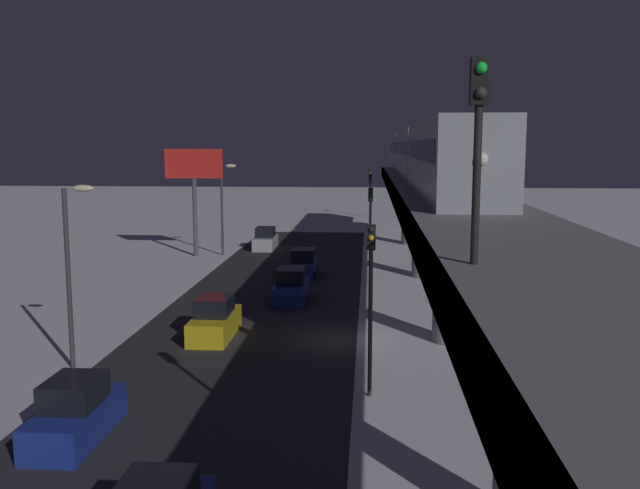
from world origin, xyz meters
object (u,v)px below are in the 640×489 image
Objects in this scene: rail_signal at (478,125)px; traffic_light_mid at (370,221)px; commercial_billboard at (194,174)px; sedan_silver at (265,240)px; traffic_light_distant at (370,184)px; sedan_yellow at (215,321)px; sedan_blue_2 at (75,414)px; traffic_light_near at (371,285)px; subway_train at (421,153)px; sedan_blue_3 at (291,287)px; traffic_light_far at (370,197)px; sedan_blue at (303,265)px.

rail_signal is 0.62× the size of traffic_light_mid.
commercial_billboard is (16.55, -42.88, -2.80)m from rail_signal.
traffic_light_distant is at bearing -108.03° from sedan_silver.
sedan_blue_2 is at bearing 81.45° from sedan_yellow.
subway_train is at bearing -97.82° from traffic_light_near.
sedan_blue_3 is at bearing -73.31° from traffic_light_near.
sedan_silver is 0.45× the size of commercial_billboard.
sedan_blue_2 is 0.95× the size of sedan_blue_3.
traffic_light_far is (-9.30, -47.53, 3.40)m from sedan_blue_2.
sedan_yellow is 26.00m from commercial_billboard.
sedan_blue and sedan_yellow have the same top height.
rail_signal is at bearing 111.10° from commercial_billboard.
sedan_blue is 0.64× the size of traffic_light_far.
traffic_light_distant is at bearing 84.52° from sedan_blue_3.
traffic_light_near is at bearing 104.45° from sedan_silver.
commercial_billboard reaches higher than traffic_light_far.
commercial_billboard is at bearing -68.90° from rail_signal.
traffic_light_mid is at bearing 90.00° from traffic_light_distant.
subway_train is 17.92m from sedan_silver.
commercial_billboard reaches higher than sedan_blue_3.
sedan_blue is at bearing -78.63° from traffic_light_near.
sedan_blue_2 is at bearing 67.30° from subway_train.
traffic_light_near is (-9.30, -4.42, 3.40)m from sedan_blue_2.
traffic_light_far is (0.00, -21.55, 0.00)m from traffic_light_mid.
subway_train is 23.37m from sedan_yellow.
traffic_light_distant is (0.00, -21.55, 0.00)m from traffic_light_far.
traffic_light_near is 64.66m from traffic_light_distant.
sedan_yellow is at bearing 106.17° from commercial_billboard.
subway_train reaches higher than traffic_light_near.
sedan_silver is at bearing 102.70° from sedan_blue_3.
sedan_blue_2 is (12.94, 30.95, -7.88)m from subway_train.
traffic_light_mid reaches higher than sedan_silver.
subway_train reaches higher than sedan_blue.
subway_train reaches higher than traffic_light_distant.
rail_signal is 46.05m from commercial_billboard.
commercial_billboard is (14.54, 11.27, 2.63)m from traffic_light_far.
rail_signal is 15.80m from sedan_blue_2.
traffic_light_mid is at bearing -21.16° from sedan_blue.
subway_train is at bearing 52.44° from sedan_blue_3.
subway_train reaches higher than sedan_blue_2.
traffic_light_distant is 36.00m from commercial_billboard.
traffic_light_mid is 0.72× the size of commercial_billboard.
traffic_light_mid is at bearing -109.70° from sedan_blue_2.
sedan_blue_3 is at bearing 51.34° from traffic_light_mid.
traffic_light_near is at bearing 82.18° from subway_train.
rail_signal is at bearing 87.51° from subway_train.
sedan_blue_2 is 0.49× the size of commercial_billboard.
sedan_blue_3 is (-4.60, -20.10, -0.00)m from sedan_blue_2.
commercial_billboard is at bearing -35.28° from traffic_light_mid.
traffic_light_near is (-7.50, 7.55, 3.40)m from sedan_yellow.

